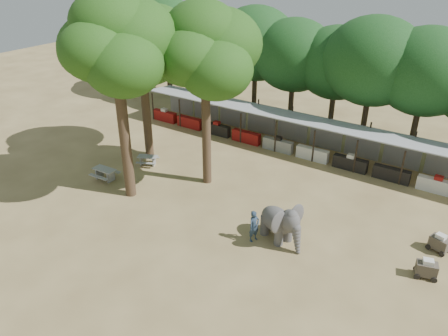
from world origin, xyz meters
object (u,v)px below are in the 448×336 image
Objects in this scene: picnic_table_near at (105,172)px; picnic_table_far at (148,159)px; yard_tree_center at (115,44)px; yard_tree_back at (205,50)px; cart_front at (427,268)px; elephant at (281,222)px; handler at (254,226)px; yard_tree_left at (141,41)px; cart_back at (439,243)px.

picnic_table_far is at bearing 71.45° from picnic_table_near.
yard_tree_center reaches higher than yard_tree_back.
yard_tree_center reaches higher than cart_front.
elephant is 12.78m from picnic_table_near.
picnic_table_far is (-11.86, 2.67, -0.67)m from elephant.
handler is at bearing -42.62° from picnic_table_far.
cart_front is at bearing -8.11° from yard_tree_back.
yard_tree_center reaches higher than elephant.
yard_tree_back is (6.00, -1.00, 0.34)m from yard_tree_left.
elephant is 7.12m from cart_front.
yard_tree_center is at bearing 171.04° from cart_front.
picnic_table_near is at bearing 169.36° from cart_front.
yard_tree_back reaches higher than yard_tree_left.
yard_tree_back is 6.45× the size of picnic_table_far.
cart_back is at bearing 14.52° from yard_tree_center.
cart_back is at bearing 9.10° from picnic_table_near.
yard_tree_center is 12.95m from elephant.
yard_tree_center reaches higher than cart_back.
handler reaches higher than cart_front.
picnic_table_far is (1.22, -1.56, -7.75)m from yard_tree_left.
cart_back is (8.27, 4.47, -0.40)m from handler.
elephant is 2.56× the size of cart_back.
cart_front is at bearing -58.74° from handler.
yard_tree_back is at bearing 73.18° from handler.
yard_tree_back is 16.33m from cart_front.
picnic_table_far is at bearing -158.77° from cart_back.
yard_tree_center is 6.78× the size of handler.
cart_front is (6.99, 1.23, -0.62)m from elephant.
yard_tree_center is 4.02× the size of elephant.
handler is at bearing -124.34° from elephant.
handler is 9.41m from cart_back.
picnic_table_far is at bearing 89.44° from handler.
elephant is 2.56× the size of cart_front.
picnic_table_near is (-5.67, -3.73, -8.03)m from yard_tree_back.
handler is at bearing -133.42° from cart_back.
cart_front is at bearing -74.70° from cart_back.
yard_tree_left is 9.03m from picnic_table_near.
yard_tree_left reaches higher than elephant.
cart_back is (17.19, 4.45, -8.72)m from yard_tree_center.
yard_tree_back is at bearing 30.52° from picnic_table_near.
yard_tree_center reaches higher than picnic_table_near.
yard_tree_center is at bearing -8.62° from picnic_table_near.
cart_front is (20.07, -3.00, -7.70)m from yard_tree_left.
yard_tree_left is 6.20× the size of handler.
yard_tree_back reaches higher than cart_front.
elephant reaches higher than cart_back.
yard_tree_back reaches higher than handler.
picnic_table_near is 1.39× the size of cart_front.
picnic_table_near is 19.82m from cart_front.
cart_back is at bearing 48.89° from elephant.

